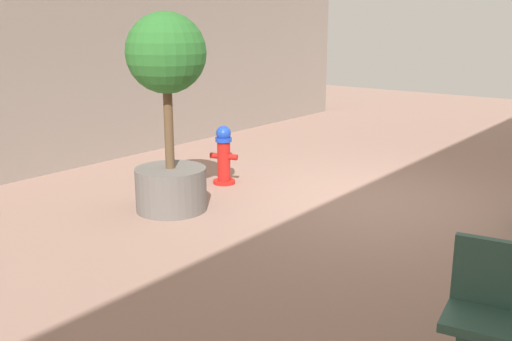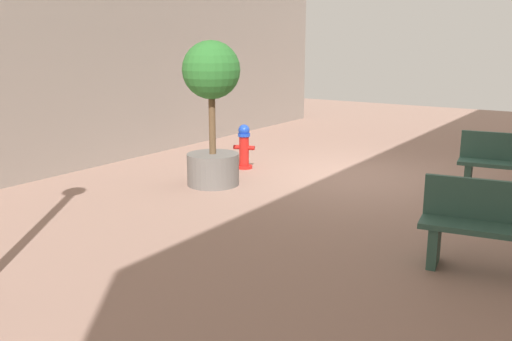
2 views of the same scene
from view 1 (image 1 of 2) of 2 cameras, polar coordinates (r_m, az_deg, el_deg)
ground_plane at (r=7.62m, az=11.02°, el=-3.10°), size 23.40×23.40×0.00m
fire_hydrant at (r=8.26m, az=-3.16°, el=1.53°), size 0.41×0.38×0.84m
planter_tree at (r=6.98m, az=-8.65°, el=6.95°), size 0.94×0.94×2.38m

